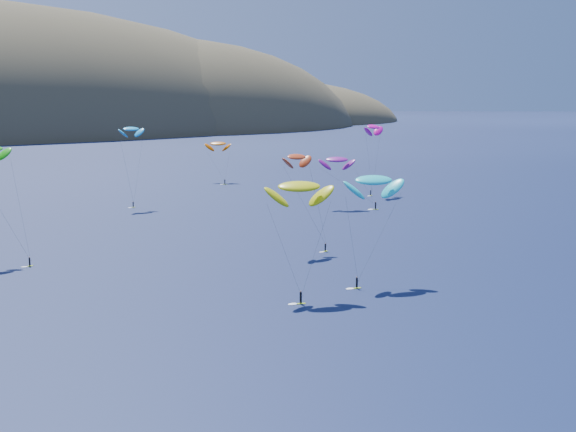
% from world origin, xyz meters
% --- Properties ---
extents(kitesurfer_2, '(11.63, 11.15, 20.17)m').
position_xyz_m(kitesurfer_2, '(5.05, 61.23, 17.18)').
color(kitesurfer_2, '#B0DB18').
rests_on(kitesurfer_2, ground).
extents(kitesurfer_4, '(7.88, 6.06, 23.32)m').
position_xyz_m(kitesurfer_4, '(14.49, 164.55, 21.21)').
color(kitesurfer_4, '#B0DB18').
rests_on(kitesurfer_4, ground).
extents(kitesurfer_5, '(12.77, 8.11, 20.11)m').
position_xyz_m(kitesurfer_5, '(20.55, 62.17, 17.17)').
color(kitesurfer_5, '#B0DB18').
rests_on(kitesurfer_5, ground).
extents(kitesurfer_6, '(12.47, 13.96, 15.71)m').
position_xyz_m(kitesurfer_6, '(61.43, 133.20, 13.07)').
color(kitesurfer_6, '#B0DB18').
rests_on(kitesurfer_6, ground).
extents(kitesurfer_8, '(10.08, 8.77, 23.04)m').
position_xyz_m(kitesurfer_8, '(87.10, 151.21, 20.45)').
color(kitesurfer_8, '#B0DB18').
rests_on(kitesurfer_8, ground).
extents(kitesurfer_9, '(8.24, 9.05, 20.95)m').
position_xyz_m(kitesurfer_9, '(22.91, 91.19, 18.80)').
color(kitesurfer_9, '#B0DB18').
rests_on(kitesurfer_9, ground).
extents(kitesurfer_11, '(9.42, 14.32, 15.48)m').
position_xyz_m(kitesurfer_11, '(59.77, 203.76, 13.05)').
color(kitesurfer_11, '#B0DB18').
rests_on(kitesurfer_11, ground).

